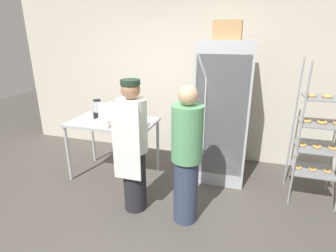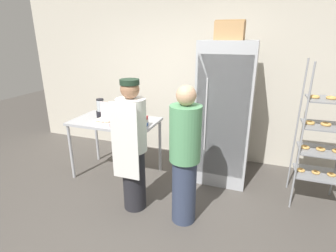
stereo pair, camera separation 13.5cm
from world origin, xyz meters
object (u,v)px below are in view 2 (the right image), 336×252
at_px(person_customer, 185,157).
at_px(donut_box, 105,120).
at_px(blender_pitcher, 101,109).
at_px(refrigerator, 225,113).
at_px(binder_stack, 135,122).
at_px(person_baker, 132,146).
at_px(baking_rack, 323,137).
at_px(cardboard_storage_box, 230,30).

bearing_deg(person_customer, donut_box, 158.54).
height_order(donut_box, blender_pitcher, donut_box).
distance_m(refrigerator, blender_pitcher, 1.84).
xyz_separation_m(refrigerator, binder_stack, (-1.11, -0.62, -0.05)).
bearing_deg(person_baker, donut_box, 143.80).
xyz_separation_m(refrigerator, person_customer, (-0.26, -1.17, -0.19)).
distance_m(person_baker, person_customer, 0.64).
bearing_deg(refrigerator, binder_stack, -150.74).
distance_m(blender_pitcher, person_customer, 1.73).
bearing_deg(baking_rack, refrigerator, 167.41).
bearing_deg(person_customer, refrigerator, 77.72).
distance_m(baking_rack, blender_pitcher, 3.01).
xyz_separation_m(baking_rack, binder_stack, (-2.33, -0.35, 0.05)).
relative_size(donut_box, binder_stack, 0.88).
bearing_deg(person_baker, blender_pitcher, 140.34).
distance_m(donut_box, cardboard_storage_box, 2.04).
relative_size(refrigerator, binder_stack, 6.17).
distance_m(donut_box, blender_pitcher, 0.36).
height_order(donut_box, cardboard_storage_box, cardboard_storage_box).
distance_m(baking_rack, binder_stack, 2.35).
bearing_deg(donut_box, blender_pitcher, 132.25).
bearing_deg(refrigerator, blender_pitcher, -167.44).
xyz_separation_m(baking_rack, person_customer, (-1.47, -0.90, -0.09)).
height_order(blender_pitcher, binder_stack, blender_pitcher).
distance_m(binder_stack, person_customer, 1.03).
xyz_separation_m(refrigerator, cardboard_storage_box, (-0.00, -0.07, 1.11)).
bearing_deg(donut_box, person_customer, -21.46).
height_order(refrigerator, binder_stack, refrigerator).
relative_size(cardboard_storage_box, person_baker, 0.23).
relative_size(refrigerator, cardboard_storage_box, 5.51).
bearing_deg(blender_pitcher, person_customer, -26.63).
distance_m(baking_rack, person_baker, 2.29).
xyz_separation_m(baking_rack, blender_pitcher, (-3.01, -0.13, 0.11)).
distance_m(baking_rack, person_customer, 1.73).
bearing_deg(blender_pitcher, refrigerator, 12.56).
bearing_deg(refrigerator, cardboard_storage_box, -91.86).
xyz_separation_m(refrigerator, donut_box, (-1.56, -0.66, -0.07)).
height_order(donut_box, person_baker, person_baker).
bearing_deg(baking_rack, person_baker, -157.56).
relative_size(binder_stack, person_baker, 0.20).
height_order(refrigerator, cardboard_storage_box, cardboard_storage_box).
distance_m(baking_rack, donut_box, 2.80).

